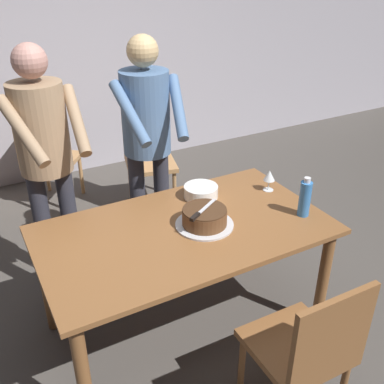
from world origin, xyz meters
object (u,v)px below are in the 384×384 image
(plate_stack, at_px, (201,192))
(background_chair_0, at_px, (142,158))
(cake_knife, at_px, (198,214))
(person_cutting_cake, at_px, (147,135))
(cake_on_platter, at_px, (204,218))
(wine_glass_near, at_px, (269,176))
(chair_near_side, at_px, (307,348))
(water_bottle, at_px, (305,198))
(main_dining_table, at_px, (185,242))
(background_chair_1, at_px, (44,154))
(person_standing_beside, at_px, (45,152))

(plate_stack, bearing_deg, background_chair_0, 84.37)
(cake_knife, distance_m, person_cutting_cake, 0.78)
(cake_on_platter, height_order, wine_glass_near, wine_glass_near)
(chair_near_side, bearing_deg, person_cutting_cake, 94.68)
(cake_on_platter, xyz_separation_m, water_bottle, (0.58, -0.18, 0.06))
(water_bottle, bearing_deg, main_dining_table, 162.90)
(background_chair_1, bearing_deg, plate_stack, -70.99)
(cake_knife, distance_m, background_chair_1, 2.26)
(main_dining_table, bearing_deg, background_chair_0, 76.05)
(chair_near_side, bearing_deg, cake_knife, 101.25)
(main_dining_table, bearing_deg, person_cutting_cake, 83.18)
(person_cutting_cake, xyz_separation_m, background_chair_1, (-0.45, 1.44, -0.58))
(wine_glass_near, bearing_deg, main_dining_table, -168.43)
(cake_on_platter, bearing_deg, background_chair_0, 80.18)
(main_dining_table, bearing_deg, cake_knife, -52.87)
(wine_glass_near, bearing_deg, plate_stack, 163.84)
(cake_knife, xyz_separation_m, plate_stack, (0.21, 0.34, -0.08))
(plate_stack, xyz_separation_m, background_chair_1, (-0.64, 1.85, -0.30))
(wine_glass_near, height_order, person_cutting_cake, person_cutting_cake)
(person_standing_beside, bearing_deg, cake_knife, -51.04)
(cake_on_platter, xyz_separation_m, wine_glass_near, (0.59, 0.18, 0.05))
(cake_knife, xyz_separation_m, person_standing_beside, (-0.63, 0.78, 0.21))
(chair_near_side, xyz_separation_m, background_chair_1, (-0.58, 2.97, 0.00))
(wine_glass_near, xyz_separation_m, background_chair_0, (-0.32, 1.44, -0.36))
(plate_stack, height_order, person_standing_beside, person_standing_beside)
(main_dining_table, height_order, chair_near_side, chair_near_side)
(plate_stack, xyz_separation_m, person_standing_beside, (-0.85, 0.44, 0.29))
(cake_knife, height_order, background_chair_1, background_chair_1)
(plate_stack, height_order, chair_near_side, chair_near_side)
(cake_knife, bearing_deg, person_cutting_cake, 87.73)
(cake_on_platter, bearing_deg, plate_stack, 63.79)
(wine_glass_near, xyz_separation_m, water_bottle, (-0.01, -0.36, 0.01))
(person_standing_beside, distance_m, background_chair_0, 1.43)
(main_dining_table, bearing_deg, chair_near_side, -76.28)
(plate_stack, bearing_deg, main_dining_table, -133.97)
(plate_stack, relative_size, wine_glass_near, 1.53)
(chair_near_side, distance_m, background_chair_1, 3.03)
(chair_near_side, bearing_deg, background_chair_0, 85.65)
(main_dining_table, bearing_deg, background_chair_1, 99.97)
(chair_near_side, bearing_deg, cake_on_platter, 96.56)
(cake_knife, distance_m, chair_near_side, 0.88)
(cake_knife, relative_size, wine_glass_near, 1.69)
(cake_knife, relative_size, person_standing_beside, 0.14)
(plate_stack, distance_m, background_chair_0, 1.35)
(cake_knife, height_order, chair_near_side, chair_near_side)
(cake_on_platter, bearing_deg, cake_knife, -149.07)
(cake_on_platter, distance_m, person_standing_beside, 1.06)
(person_cutting_cake, height_order, background_chair_0, person_cutting_cake)
(background_chair_0, height_order, background_chair_1, same)
(chair_near_side, bearing_deg, water_bottle, 52.59)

